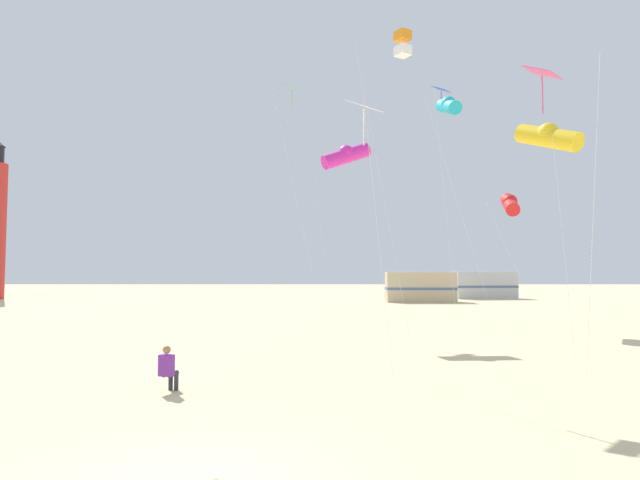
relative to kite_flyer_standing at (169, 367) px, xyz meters
The scene contains 12 objects.
kite_flyer_standing is the anchor object (origin of this frame).
kite_diamond_white 9.03m from the kite_flyer_standing, 25.08° to the left, with size 1.43×1.43×8.17m.
kite_tube_scarlet 20.48m from the kite_flyer_standing, 45.82° to the left, with size 2.57×2.87×7.17m.
kite_tube_gold 14.98m from the kite_flyer_standing, 24.49° to the left, with size 1.92×2.49×8.51m.
kite_diamond_lime 20.67m from the kite_flyer_standing, 82.47° to the left, with size 2.99×2.45×13.83m.
kite_diamond_rainbow 12.82m from the kite_flyer_standing, ahead, with size 2.09×2.36×8.84m.
kite_box_orange 17.83m from the kite_flyer_standing, 53.37° to the left, with size 2.57×2.57×13.85m.
kite_tube_cyan 20.16m from the kite_flyer_standing, 52.30° to the left, with size 3.39×3.05×12.16m.
kite_tube_magenta 15.17m from the kite_flyer_standing, 67.13° to the left, with size 2.88×2.36×9.25m.
kite_diamond_blue 23.25m from the kite_flyer_standing, 57.07° to the left, with size 1.22×1.22×13.66m.
rv_van_tan 38.65m from the kite_flyer_standing, 70.04° to the left, with size 6.48×2.45×2.80m.
rv_van_silver 47.06m from the kite_flyer_standing, 63.52° to the left, with size 6.62×2.88×2.80m.
Camera 1 is at (1.97, -7.37, 3.04)m, focal length 29.56 mm.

